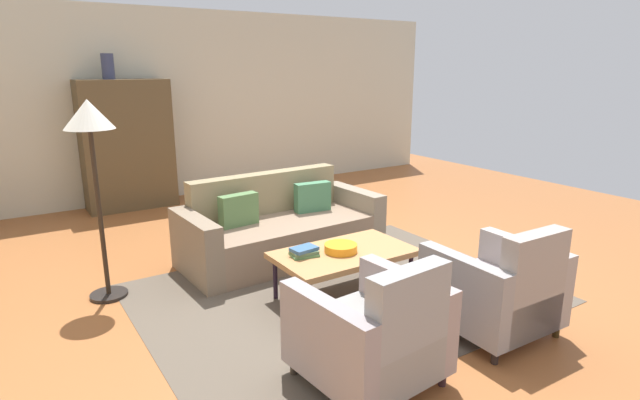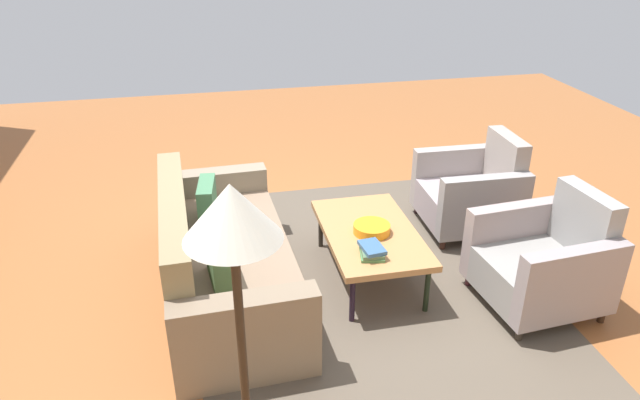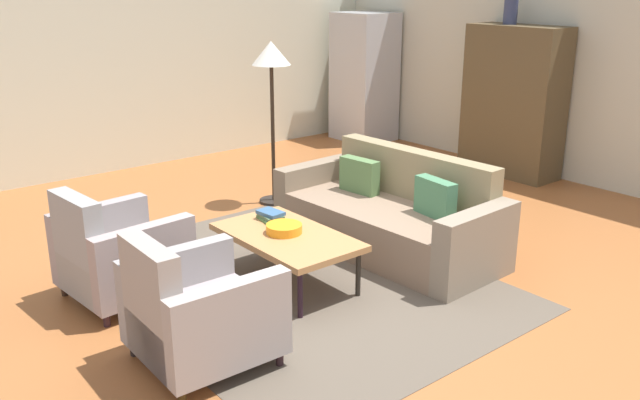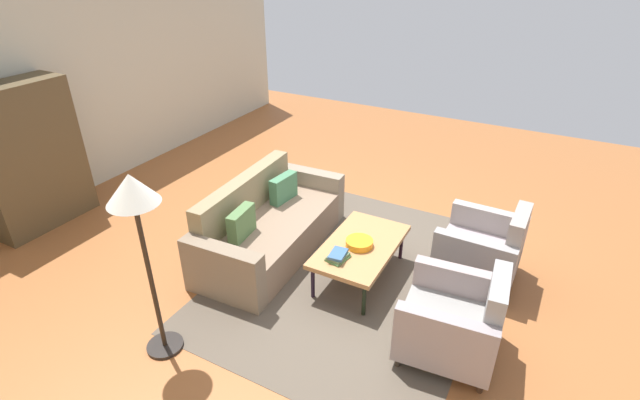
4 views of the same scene
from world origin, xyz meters
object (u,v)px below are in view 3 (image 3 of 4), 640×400
Objects in this scene: coffee_table at (287,238)px; armchair_left at (115,257)px; couch at (393,218)px; vase_tall at (511,10)px; refrigerator at (364,77)px; fruit_bowl at (284,229)px; floor_lamp at (271,68)px; armchair_right at (194,315)px; book_stack at (271,216)px; cabinet at (514,101)px.

coffee_table is 1.31m from armchair_left.
vase_tall is at bearing -73.38° from couch.
coffee_table is 0.65× the size of refrigerator.
floor_lamp is at bearing 146.81° from fruit_bowl.
couch is at bearing 88.50° from fruit_bowl.
armchair_right is at bearing 101.93° from couch.
coffee_table is 2.33m from floor_lamp.
book_stack is at bearing -51.73° from refrigerator.
fruit_bowl is at bearing -33.19° from floor_lamp.
vase_tall is at bearing 99.25° from book_stack.
couch is at bearing 2.10° from floor_lamp.
armchair_right is 2.62× the size of vase_tall.
floor_lamp reaches higher than armchair_right.
floor_lamp is at bearing 112.11° from armchair_left.
couch is at bearing 105.81° from armchair_right.
refrigerator is at bearing 113.98° from armchair_left.
armchair_left reaches higher than coffee_table.
armchair_right is 1.58m from book_stack.
refrigerator is at bearing 130.65° from coffee_table.
refrigerator reaches higher than armchair_right.
book_stack is 4.02m from cabinet.
fruit_bowl is at bearing 180.00° from coffee_table.
cabinet is 3.12m from floor_lamp.
cabinet is (-0.25, 5.22, 0.56)m from armchair_left.
book_stack is at bearing -82.89° from cabinet.
couch reaches higher than book_stack.
refrigerator is at bearing -41.65° from couch.
armchair_right is at bearing -53.06° from book_stack.
vase_tall is 0.20× the size of floor_lamp.
vase_tall is (-0.40, 5.22, 1.62)m from armchair_left.
fruit_bowl is 0.17× the size of floor_lamp.
cabinet reaches higher than floor_lamp.
book_stack is (-0.31, 0.09, 0.00)m from fruit_bowl.
couch is 7.49× the size of fruit_bowl.
floor_lamp reaches higher than couch.
couch is 1.19× the size of cabinet.
armchair_right reaches higher than coffee_table.
armchair_left is 1.30m from fruit_bowl.
armchair_right is at bearing -4.70° from armchair_left.
couch is 8.40× the size of book_stack.
refrigerator reaches higher than coffee_table.
cabinet is (-0.84, 2.87, 0.61)m from couch.
couch is 1.20m from fruit_bowl.
fruit_bowl is (-0.03, -1.19, 0.17)m from couch.
armchair_right is 1.33m from fruit_bowl.
coffee_table is at bearing 118.62° from armchair_right.
armchair_left is 3.09× the size of fruit_bowl.
vase_tall reaches higher than couch.
refrigerator is at bearing -177.62° from vase_tall.
armchair_right is 0.48× the size of refrigerator.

